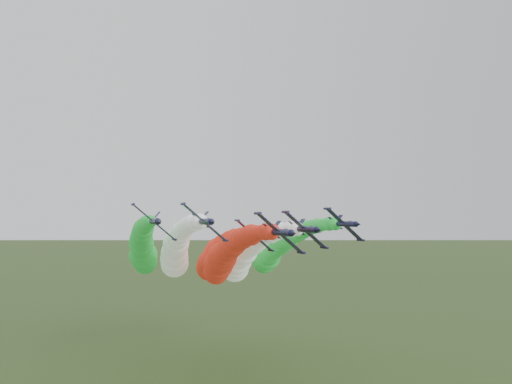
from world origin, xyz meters
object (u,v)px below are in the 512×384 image
jet_outer_left (143,250)px  jet_trail (214,257)px  jet_inner_left (176,251)px  jet_lead (223,259)px  jet_inner_right (243,256)px  jet_outer_right (276,249)px

jet_outer_left → jet_trail: jet_outer_left is taller
jet_inner_left → jet_trail: 23.11m
jet_inner_left → jet_outer_left: 10.98m
jet_inner_left → jet_trail: size_ratio=1.00×
jet_lead → jet_inner_left: (-10.69, 12.35, 1.46)m
jet_inner_left → jet_inner_right: (18.97, -4.21, -1.58)m
jet_trail → jet_lead: bearing=-99.7°
jet_outer_left → jet_inner_left: bearing=-39.0°
jet_inner_right → jet_trail: jet_inner_right is taller
jet_lead → jet_trail: 29.47m
jet_inner_left → jet_outer_left: jet_inner_left is taller
jet_lead → jet_trail: (4.97, 28.98, -2.03)m
jet_outer_right → jet_inner_left: bearing=-173.8°
jet_inner_left → jet_inner_right: size_ratio=1.00×
jet_lead → jet_outer_right: bearing=36.1°
jet_inner_right → jet_trail: bearing=99.0°
jet_outer_right → jet_trail: size_ratio=0.99×
jet_lead → jet_inner_left: jet_inner_left is taller
jet_outer_left → jet_outer_right: 41.11m
jet_lead → jet_trail: jet_lead is taller
jet_outer_right → jet_trail: jet_outer_right is taller
jet_inner_right → jet_outer_right: size_ratio=1.01×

